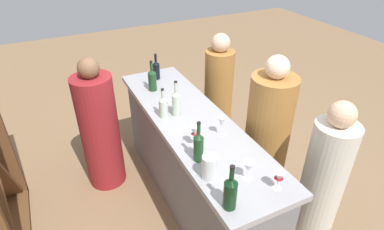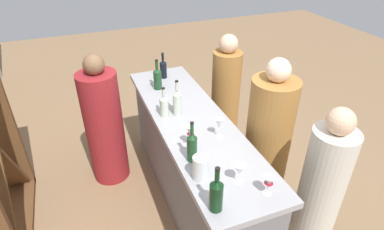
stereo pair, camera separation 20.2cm
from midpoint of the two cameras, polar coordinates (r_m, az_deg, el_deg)
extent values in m
plane|color=#846647|center=(3.41, 1.75, -14.42)|extent=(12.00, 12.00, 0.00)
cube|color=slate|center=(3.10, 1.89, -8.68)|extent=(2.20, 0.54, 0.90)
cube|color=#99999E|center=(2.82, 2.05, -1.34)|extent=(2.28, 0.62, 0.05)
cube|color=brown|center=(3.50, -27.14, -16.88)|extent=(1.20, 0.28, 0.06)
cylinder|color=black|center=(1.98, 7.31, -14.37)|extent=(0.08, 0.08, 0.19)
cone|color=black|center=(1.90, 7.55, -11.96)|extent=(0.08, 0.08, 0.04)
cylinder|color=black|center=(1.86, 7.68, -10.64)|extent=(0.03, 0.03, 0.08)
cylinder|color=black|center=(1.83, 7.78, -9.56)|extent=(0.03, 0.03, 0.01)
cylinder|color=#193D1E|center=(2.31, 2.52, -6.14)|extent=(0.07, 0.07, 0.20)
cone|color=#193D1E|center=(2.24, 2.59, -3.79)|extent=(0.07, 0.07, 0.04)
cylinder|color=#193D1E|center=(2.20, 2.63, -2.52)|extent=(0.03, 0.03, 0.08)
cylinder|color=black|center=(2.18, 2.66, -1.50)|extent=(0.03, 0.03, 0.01)
cylinder|color=#B7C6B2|center=(2.83, -0.59, 1.84)|extent=(0.08, 0.08, 0.20)
cone|color=#B7C6B2|center=(2.78, -0.61, 3.96)|extent=(0.08, 0.08, 0.04)
cylinder|color=#B7C6B2|center=(2.75, -0.61, 5.08)|extent=(0.03, 0.03, 0.08)
cylinder|color=black|center=(2.73, -0.62, 5.98)|extent=(0.03, 0.03, 0.01)
cylinder|color=#B7C6B2|center=(2.83, -2.92, 1.32)|extent=(0.08, 0.08, 0.16)
cone|color=#B7C6B2|center=(2.78, -2.97, 3.05)|extent=(0.08, 0.08, 0.03)
cylinder|color=#B7C6B2|center=(2.76, -3.00, 3.96)|extent=(0.03, 0.03, 0.07)
cylinder|color=black|center=(2.74, -3.02, 4.71)|extent=(0.03, 0.03, 0.01)
cylinder|color=#193D1E|center=(3.29, -4.37, 6.14)|extent=(0.08, 0.08, 0.19)
cone|color=#193D1E|center=(3.24, -4.45, 7.93)|extent=(0.08, 0.08, 0.04)
cylinder|color=#193D1E|center=(3.22, -4.49, 8.87)|extent=(0.03, 0.03, 0.08)
cylinder|color=black|center=(3.20, -4.52, 9.63)|extent=(0.03, 0.03, 0.01)
cylinder|color=black|center=(3.53, -3.47, 7.89)|extent=(0.07, 0.07, 0.17)
cone|color=black|center=(3.49, -3.52, 9.41)|extent=(0.07, 0.07, 0.03)
cylinder|color=black|center=(3.47, -3.55, 10.20)|extent=(0.03, 0.03, 0.07)
cylinder|color=black|center=(3.46, -3.57, 10.84)|extent=(0.03, 0.03, 0.01)
cylinder|color=white|center=(2.20, 15.82, -13.31)|extent=(0.06, 0.06, 0.00)
cylinder|color=white|center=(2.17, 15.96, -12.65)|extent=(0.01, 0.01, 0.07)
cone|color=white|center=(2.13, 16.24, -11.32)|extent=(0.07, 0.07, 0.07)
cone|color=maroon|center=(2.15, 16.13, -11.83)|extent=(0.06, 0.06, 0.02)
cylinder|color=white|center=(2.61, 6.96, -3.85)|extent=(0.06, 0.06, 0.00)
cylinder|color=white|center=(2.59, 7.02, -3.09)|extent=(0.01, 0.01, 0.08)
cone|color=white|center=(2.54, 7.14, -1.53)|extent=(0.07, 0.07, 0.09)
cylinder|color=white|center=(2.23, 10.84, -11.66)|extent=(0.06, 0.06, 0.00)
cylinder|color=white|center=(2.21, 10.93, -11.03)|extent=(0.01, 0.01, 0.06)
cone|color=white|center=(2.16, 11.12, -9.62)|extent=(0.08, 0.08, 0.08)
cylinder|color=white|center=(2.50, 2.08, -5.50)|extent=(0.06, 0.06, 0.00)
cylinder|color=white|center=(2.47, 2.10, -4.68)|extent=(0.01, 0.01, 0.08)
cone|color=white|center=(2.42, 2.14, -3.02)|extent=(0.07, 0.07, 0.09)
cone|color=maroon|center=(2.44, 2.12, -3.66)|extent=(0.06, 0.06, 0.02)
cylinder|color=silver|center=(2.17, 4.21, -9.44)|extent=(0.11, 0.11, 0.18)
cylinder|color=#9E6B33|center=(2.99, 14.97, -6.00)|extent=(0.43, 0.43, 1.37)
sphere|color=beige|center=(2.60, 17.32, 7.58)|extent=(0.20, 0.20, 0.20)
cylinder|color=#9E6B33|center=(3.83, 7.43, 2.50)|extent=(0.39, 0.39, 1.21)
sphere|color=#D8AD8C|center=(3.54, 8.22, 12.39)|extent=(0.21, 0.21, 0.21)
cylinder|color=beige|center=(2.81, 23.64, -13.03)|extent=(0.41, 0.41, 1.21)
sphere|color=#D8AD8C|center=(2.41, 27.15, -1.07)|extent=(0.20, 0.20, 0.20)
cylinder|color=maroon|center=(3.38, -13.60, -2.38)|extent=(0.41, 0.41, 1.23)
sphere|color=brown|center=(3.05, -15.26, 8.61)|extent=(0.20, 0.20, 0.20)
camera|label=1|loc=(0.10, -87.91, 1.30)|focal=30.02mm
camera|label=2|loc=(0.10, 92.09, -1.30)|focal=30.02mm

